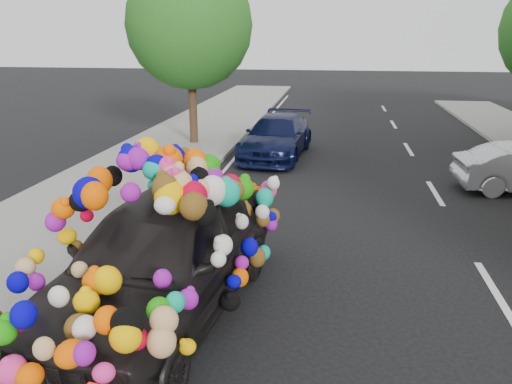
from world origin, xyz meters
TOP-DOWN VIEW (x-y plane):
  - ground at (0.00, 0.00)m, footprint 100.00×100.00m
  - sidewalk at (-4.30, 0.00)m, footprint 4.00×60.00m
  - kerb at (-2.35, 0.00)m, footprint 0.15×60.00m
  - lane_markings at (3.60, 0.00)m, footprint 6.00×50.00m
  - tree_near_sidewalk at (-3.80, 9.50)m, footprint 4.20×4.20m
  - plush_art_car at (-1.17, -1.37)m, footprint 3.02×5.45m
  - navy_sedan at (-0.73, 8.28)m, footprint 2.20×4.54m

SIDE VIEW (x-z plane):
  - ground at x=0.00m, z-range 0.00..0.00m
  - lane_markings at x=3.60m, z-range 0.00..0.01m
  - sidewalk at x=-4.30m, z-range 0.00..0.12m
  - kerb at x=-2.35m, z-range 0.00..0.13m
  - navy_sedan at x=-0.73m, z-range 0.00..1.27m
  - plush_art_car at x=-1.17m, z-range 0.04..2.39m
  - tree_near_sidewalk at x=-3.80m, z-range 0.96..7.09m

